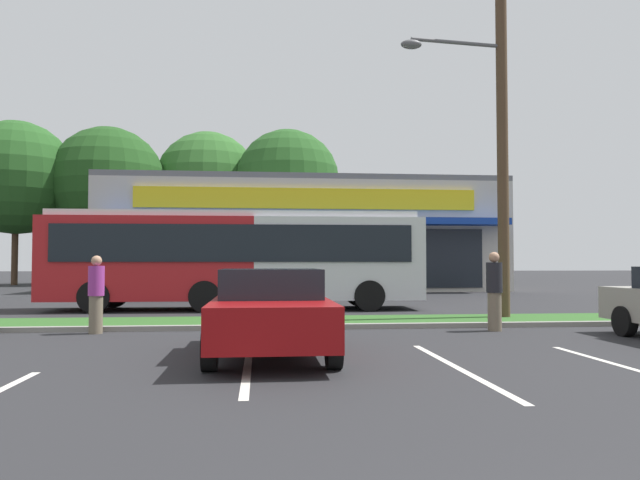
% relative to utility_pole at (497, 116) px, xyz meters
% --- Properties ---
extents(grass_median, '(56.00, 2.20, 0.12)m').
position_rel_utility_pole_xyz_m(grass_median, '(-4.31, -0.22, -5.46)').
color(grass_median, '#2D5B23').
rests_on(grass_median, ground_plane).
extents(curb_lip, '(56.00, 0.24, 0.12)m').
position_rel_utility_pole_xyz_m(curb_lip, '(-4.31, -1.44, -5.46)').
color(curb_lip, gray).
rests_on(curb_lip, ground_plane).
extents(parking_stripe_1, '(0.12, 4.80, 0.01)m').
position_rel_utility_pole_xyz_m(parking_stripe_1, '(-6.56, -6.33, -5.52)').
color(parking_stripe_1, silver).
rests_on(parking_stripe_1, ground_plane).
extents(parking_stripe_2, '(0.12, 4.80, 0.01)m').
position_rel_utility_pole_xyz_m(parking_stripe_2, '(-3.46, -6.88, -5.52)').
color(parking_stripe_2, silver).
rests_on(parking_stripe_2, ground_plane).
extents(parking_stripe_3, '(0.12, 4.80, 0.01)m').
position_rel_utility_pole_xyz_m(parking_stripe_3, '(-0.95, -7.31, -5.52)').
color(parking_stripe_3, silver).
rests_on(parking_stripe_3, ground_plane).
extents(storefront_building, '(22.36, 11.66, 6.32)m').
position_rel_utility_pole_xyz_m(storefront_building, '(-3.88, 20.94, -2.36)').
color(storefront_building, '#BCB7AD').
rests_on(storefront_building, ground_plane).
extents(tree_far_left, '(8.12, 8.12, 11.73)m').
position_rel_utility_pole_xyz_m(tree_far_left, '(-23.76, 29.31, 2.14)').
color(tree_far_left, '#473323').
rests_on(tree_far_left, ground_plane).
extents(tree_left, '(8.29, 8.29, 11.59)m').
position_rel_utility_pole_xyz_m(tree_left, '(-17.56, 30.00, 1.91)').
color(tree_left, '#473323').
rests_on(tree_left, ground_plane).
extents(tree_mid_left, '(8.10, 8.10, 11.92)m').
position_rel_utility_pole_xyz_m(tree_mid_left, '(-10.52, 32.53, 2.34)').
color(tree_mid_left, '#473323').
rests_on(tree_mid_left, ground_plane).
extents(tree_mid, '(7.83, 7.83, 11.64)m').
position_rel_utility_pole_xyz_m(tree_mid, '(-4.32, 29.81, 2.19)').
color(tree_mid, '#473323').
rests_on(tree_mid, ground_plane).
extents(utility_pole, '(3.07, 2.40, 10.35)m').
position_rel_utility_pole_xyz_m(utility_pole, '(0.00, 0.00, 0.00)').
color(utility_pole, '#4C3826').
rests_on(utility_pole, ground_plane).
extents(city_bus, '(12.44, 2.83, 3.25)m').
position_rel_utility_pole_xyz_m(city_bus, '(-7.16, 4.87, -3.76)').
color(city_bus, '#AD191E').
rests_on(city_bus, ground_plane).
extents(car_0, '(4.57, 1.99, 1.62)m').
position_rel_utility_pole_xyz_m(car_0, '(-5.43, 11.88, -4.70)').
color(car_0, navy).
rests_on(car_0, ground_plane).
extents(car_1, '(2.01, 4.35, 1.45)m').
position_rel_utility_pole_xyz_m(car_1, '(-6.20, -5.40, -4.77)').
color(car_1, maroon).
rests_on(car_1, ground_plane).
extents(car_2, '(4.19, 1.87, 1.50)m').
position_rel_utility_pole_xyz_m(car_2, '(-10.44, 10.19, -4.75)').
color(car_2, '#0C3F1E').
rests_on(car_2, ground_plane).
extents(pedestrian_near_bench, '(0.35, 0.35, 1.72)m').
position_rel_utility_pole_xyz_m(pedestrian_near_bench, '(-9.98, -1.84, -4.66)').
color(pedestrian_near_bench, '#726651').
rests_on(pedestrian_near_bench, ground_plane).
extents(pedestrian_by_pole, '(0.36, 0.36, 1.81)m').
position_rel_utility_pole_xyz_m(pedestrian_by_pole, '(-1.02, -2.20, -4.61)').
color(pedestrian_by_pole, '#726651').
rests_on(pedestrian_by_pole, ground_plane).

